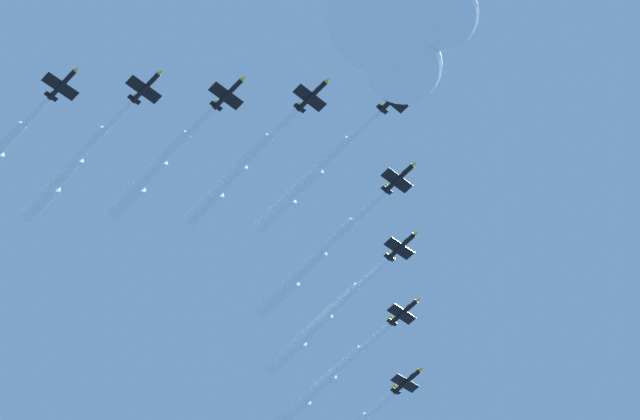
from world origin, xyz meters
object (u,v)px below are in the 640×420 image
(jet_port_mid, at_px, (314,328))
(jet_starboard_outer, at_px, (66,173))
(jet_lead, at_px, (304,184))
(jet_port_inner, at_px, (307,267))
(jet_starboard_mid, at_px, (151,173))
(jet_starboard_inner, at_px, (230,178))
(jet_port_outer, at_px, (318,388))

(jet_port_mid, distance_m, jet_starboard_outer, 69.28)
(jet_lead, height_order, jet_port_inner, jet_lead)
(jet_port_mid, xyz_separation_m, jet_starboard_mid, (-42.69, 34.68, -1.68))
(jet_starboard_inner, distance_m, jet_port_outer, 60.86)
(jet_port_outer, bearing_deg, jet_port_inner, 178.44)
(jet_port_inner, xyz_separation_m, jet_starboard_inner, (-22.44, 16.31, 1.53))
(jet_port_outer, bearing_deg, jet_starboard_mid, 150.04)
(jet_lead, distance_m, jet_starboard_outer, 54.29)
(jet_lead, bearing_deg, jet_starboard_inner, 99.03)
(jet_lead, height_order, jet_starboard_inner, jet_lead)
(jet_starboard_mid, distance_m, jet_port_outer, 70.00)
(jet_starboard_inner, xyz_separation_m, jet_starboard_outer, (-2.35, 37.48, 1.66))
(jet_starboard_mid, bearing_deg, jet_lead, -81.81)
(jet_port_mid, bearing_deg, jet_lead, 179.31)
(jet_port_inner, bearing_deg, jet_starboard_mid, 126.06)
(jet_port_inner, relative_size, jet_starboard_outer, 1.05)
(jet_starboard_mid, relative_size, jet_starboard_outer, 0.94)
(jet_starboard_outer, bearing_deg, jet_port_inner, -65.26)
(jet_port_mid, height_order, jet_starboard_mid, jet_port_mid)
(jet_starboard_inner, xyz_separation_m, jet_starboard_mid, (-2.29, 17.64, -0.71))
(jet_starboard_inner, relative_size, jet_port_mid, 0.92)
(jet_port_mid, xyz_separation_m, jet_port_outer, (17.91, -0.26, 1.18))
(jet_lead, distance_m, jet_port_inner, 19.99)
(jet_lead, xyz_separation_m, jet_starboard_outer, (-4.99, 54.06, 0.43))
(jet_lead, height_order, jet_port_mid, jet_lead)
(jet_lead, height_order, jet_starboard_mid, jet_lead)
(jet_port_mid, relative_size, jet_port_outer, 0.99)
(jet_port_inner, height_order, jet_starboard_mid, jet_starboard_mid)
(jet_lead, xyz_separation_m, jet_starboard_mid, (-4.92, 34.22, -1.95))
(jet_port_inner, relative_size, jet_starboard_inner, 1.10)
(jet_starboard_inner, relative_size, jet_starboard_mid, 1.03)
(jet_starboard_inner, relative_size, jet_port_outer, 0.91)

